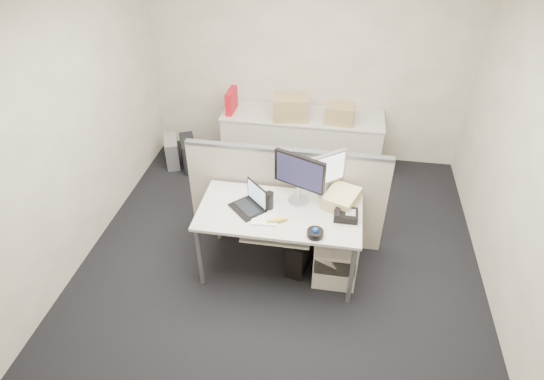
% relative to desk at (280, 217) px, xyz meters
% --- Properties ---
extents(floor, '(4.00, 4.50, 0.01)m').
position_rel_desk_xyz_m(floor, '(0.00, 0.00, -0.67)').
color(floor, black).
rests_on(floor, ground).
extents(wall_back, '(4.00, 0.02, 2.70)m').
position_rel_desk_xyz_m(wall_back, '(0.00, 2.25, 0.69)').
color(wall_back, beige).
rests_on(wall_back, ground).
extents(wall_left, '(0.02, 4.50, 2.70)m').
position_rel_desk_xyz_m(wall_left, '(-2.00, 0.00, 0.69)').
color(wall_left, beige).
rests_on(wall_left, ground).
extents(wall_right, '(0.02, 4.50, 2.70)m').
position_rel_desk_xyz_m(wall_right, '(2.00, 0.00, 0.69)').
color(wall_right, beige).
rests_on(wall_right, ground).
extents(desk, '(1.50, 0.75, 0.73)m').
position_rel_desk_xyz_m(desk, '(0.00, 0.00, 0.00)').
color(desk, beige).
rests_on(desk, floor).
extents(keyboard_tray, '(0.62, 0.32, 0.02)m').
position_rel_desk_xyz_m(keyboard_tray, '(0.00, -0.18, -0.04)').
color(keyboard_tray, beige).
rests_on(keyboard_tray, desk).
extents(drawer_pedestal, '(0.40, 0.55, 0.65)m').
position_rel_desk_xyz_m(drawer_pedestal, '(0.55, 0.05, -0.34)').
color(drawer_pedestal, beige).
rests_on(drawer_pedestal, floor).
extents(cubicle_partition, '(2.00, 0.06, 1.10)m').
position_rel_desk_xyz_m(cubicle_partition, '(0.00, 0.45, -0.11)').
color(cubicle_partition, '#B6A895').
rests_on(cubicle_partition, floor).
extents(back_counter, '(2.00, 0.60, 0.72)m').
position_rel_desk_xyz_m(back_counter, '(0.00, 1.93, -0.30)').
color(back_counter, beige).
rests_on(back_counter, floor).
extents(monitor_main, '(0.54, 0.37, 0.50)m').
position_rel_desk_xyz_m(monitor_main, '(0.15, 0.18, 0.32)').
color(monitor_main, black).
rests_on(monitor_main, desk).
extents(monitor_small, '(0.41, 0.38, 0.46)m').
position_rel_desk_xyz_m(monitor_small, '(0.40, 0.32, 0.29)').
color(monitor_small, '#B7B7BC').
rests_on(monitor_small, desk).
extents(laptop, '(0.38, 0.38, 0.23)m').
position_rel_desk_xyz_m(laptop, '(-0.30, -0.02, 0.18)').
color(laptop, black).
rests_on(laptop, desk).
extents(trackball, '(0.17, 0.17, 0.06)m').
position_rel_desk_xyz_m(trackball, '(0.35, -0.28, 0.09)').
color(trackball, black).
rests_on(trackball, desk).
extents(desk_phone, '(0.21, 0.17, 0.07)m').
position_rel_desk_xyz_m(desk_phone, '(0.60, 0.00, 0.10)').
color(desk_phone, black).
rests_on(desk_phone, desk).
extents(paper_stack, '(0.25, 0.31, 0.01)m').
position_rel_desk_xyz_m(paper_stack, '(-0.12, -0.08, 0.07)').
color(paper_stack, silver).
rests_on(paper_stack, desk).
extents(sticky_pad, '(0.09, 0.09, 0.01)m').
position_rel_desk_xyz_m(sticky_pad, '(-0.05, 0.00, 0.07)').
color(sticky_pad, gold).
rests_on(sticky_pad, desk).
extents(travel_mug, '(0.10, 0.10, 0.17)m').
position_rel_desk_xyz_m(travel_mug, '(-0.10, 0.02, 0.15)').
color(travel_mug, black).
rests_on(travel_mug, desk).
extents(banana, '(0.20, 0.12, 0.04)m').
position_rel_desk_xyz_m(banana, '(0.00, -0.15, 0.09)').
color(banana, yellow).
rests_on(banana, desk).
extents(cellphone, '(0.07, 0.12, 0.01)m').
position_rel_desk_xyz_m(cellphone, '(-0.15, 0.18, 0.07)').
color(cellphone, black).
rests_on(cellphone, desk).
extents(manila_folders, '(0.37, 0.42, 0.13)m').
position_rel_desk_xyz_m(manila_folders, '(0.55, 0.20, 0.13)').
color(manila_folders, '#E4CA7B').
rests_on(manila_folders, desk).
extents(keyboard, '(0.50, 0.21, 0.03)m').
position_rel_desk_xyz_m(keyboard, '(0.05, -0.14, -0.02)').
color(keyboard, black).
rests_on(keyboard, keyboard_tray).
extents(pc_tower_desk, '(0.25, 0.45, 0.40)m').
position_rel_desk_xyz_m(pc_tower_desk, '(0.20, 0.06, -0.47)').
color(pc_tower_desk, black).
rests_on(pc_tower_desk, floor).
extents(pc_tower_spare_dark, '(0.34, 0.47, 0.41)m').
position_rel_desk_xyz_m(pc_tower_spare_dark, '(-1.45, 1.63, -0.46)').
color(pc_tower_spare_dark, black).
rests_on(pc_tower_spare_dark, floor).
extents(pc_tower_spare_silver, '(0.30, 0.43, 0.38)m').
position_rel_desk_xyz_m(pc_tower_spare_silver, '(-1.70, 1.67, -0.48)').
color(pc_tower_spare_silver, '#B7B7BC').
rests_on(pc_tower_spare_silver, floor).
extents(cardboard_box_left, '(0.45, 0.37, 0.31)m').
position_rel_desk_xyz_m(cardboard_box_left, '(-0.15, 1.81, 0.21)').
color(cardboard_box_left, tan).
rests_on(cardboard_box_left, back_counter).
extents(cardboard_box_right, '(0.36, 0.29, 0.25)m').
position_rel_desk_xyz_m(cardboard_box_right, '(0.46, 1.81, 0.18)').
color(cardboard_box_right, tan).
rests_on(cardboard_box_right, back_counter).
extents(red_binder, '(0.08, 0.33, 0.30)m').
position_rel_desk_xyz_m(red_binder, '(-0.90, 1.88, 0.21)').
color(red_binder, red).
rests_on(red_binder, back_counter).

